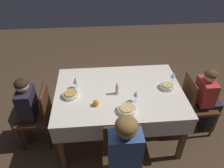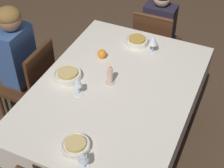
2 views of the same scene
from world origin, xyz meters
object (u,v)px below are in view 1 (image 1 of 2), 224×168
Objects in this scene: chair_east at (195,103)px; bowl_east at (167,86)px; bowl_west at (70,94)px; chair_south at (123,161)px; dining_table at (119,96)px; person_child_red at (208,98)px; chair_west at (38,113)px; wine_glass_east at (173,75)px; person_adult_denim at (125,163)px; wine_glass_west at (76,80)px; bowl_south at (127,109)px; candle_centerpiece at (117,90)px; person_child_dark at (24,110)px; orange_fruit at (96,103)px; wine_glass_south at (136,94)px.

chair_east is 4.84× the size of bowl_east.
chair_south is at bearing -53.64° from bowl_west.
person_child_red is at bearing -0.07° from dining_table.
wine_glass_east reaches higher than chair_west.
chair_east and chair_west have the same top height.
wine_glass_west is (-0.48, 1.05, 0.21)m from person_adult_denim.
wine_glass_east is (-0.33, 0.12, 0.38)m from chair_east.
bowl_west reaches higher than dining_table.
wine_glass_east reaches higher than bowl_east.
chair_south is 1.26m from chair_west.
chair_west is at bearing 162.39° from bowl_south.
candle_centerpiece reaches higher than wine_glass_east.
person_child_dark is (-1.20, -0.03, -0.12)m from dining_table.
person_child_red is (1.24, 0.95, -0.12)m from person_adult_denim.
person_adult_denim is at bearing -70.94° from orange_fruit.
wine_glass_east is at bearing 9.64° from dining_table.
dining_table is 0.74m from wine_glass_east.
person_child_dark reaches higher than chair_west.
orange_fruit is (-0.24, 0.56, 0.31)m from chair_south.
bowl_south reaches higher than dining_table.
chair_east is 1.61m from wine_glass_west.
candle_centerpiece is (-0.74, -0.17, -0.05)m from wine_glass_east.
chair_east is 0.52m from wine_glass_east.
bowl_west is at bearing -174.42° from dining_table.
orange_fruit is (-0.89, -0.25, 0.01)m from bowl_east.
person_child_red is at bearing 1.81° from bowl_west.
bowl_west is at bearing -113.80° from wine_glass_west.
dining_table is at bearing 91.36° from person_child_dark.
candle_centerpiece is at bearing 92.44° from person_child_red.
bowl_south is at bearing 72.39° from chair_west.
person_child_dark is (-1.15, 0.78, 0.07)m from chair_south.
bowl_south is at bearing -146.11° from bowl_east.
wine_glass_west is 0.52m from candle_centerpiece.
chair_south is 4.11× the size of bowl_south.
wine_glass_east reaches higher than chair_south.
bowl_west is (-0.77, 0.15, -0.08)m from wine_glass_south.
wine_glass_west is at bearing 169.05° from dining_table.
wine_glass_west is 1.00× the size of candle_centerpiece.
person_adult_denim reaches higher than orange_fruit.
wine_glass_east is (0.75, 0.92, 0.38)m from chair_south.
person_adult_denim reaches higher than chair_south.
person_child_red is 2.39m from person_child_dark.
bowl_west is at bearing 126.36° from chair_south.
person_child_dark reaches higher than wine_glass_west.
chair_west is at bearing 136.95° from person_adult_denim.
wine_glass_east is 0.92× the size of wine_glass_west.
bowl_west is at bearing -179.58° from candle_centerpiece.
chair_east is at bearing 90.69° from person_child_dark.
person_child_red reaches higher than bowl_east.
candle_centerpiece is at bearing 88.54° from chair_west.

